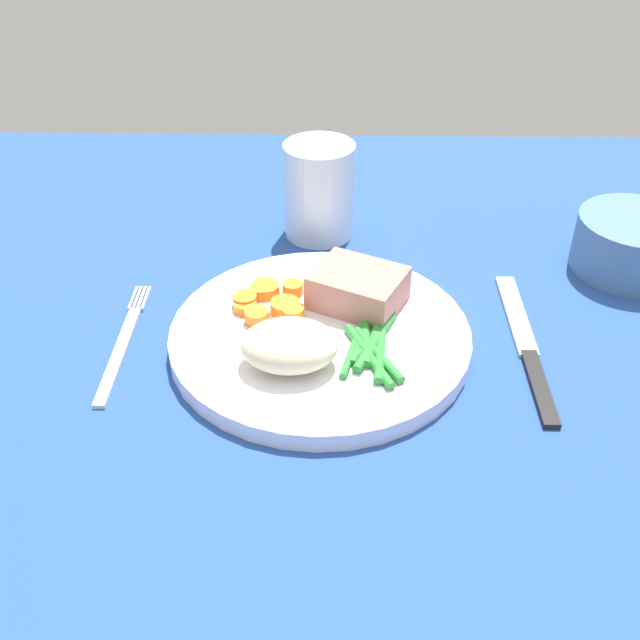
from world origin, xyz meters
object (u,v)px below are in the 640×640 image
meat_portion (360,288)px  salad_bowl (633,241)px  fork (123,342)px  dinner_plate (320,337)px  water_glass (319,197)px  knife (527,347)px

meat_portion → salad_bowl: size_ratio=0.68×
meat_portion → fork: 20.96cm
dinner_plate → water_glass: size_ratio=2.58×
fork → knife: bearing=-0.3°
fork → salad_bowl: salad_bowl is taller
fork → knife: 34.40cm
dinner_plate → salad_bowl: 32.73cm
dinner_plate → meat_portion: bearing=49.4°
dinner_plate → meat_portion: (3.44, 4.01, 2.39)cm
meat_portion → salad_bowl: (26.53, 8.93, -0.13)cm
dinner_plate → fork: size_ratio=1.54×
dinner_plate → water_glass: 19.69cm
meat_portion → water_glass: bearing=104.4°
meat_portion → knife: 15.05cm
dinner_plate → salad_bowl: salad_bowl is taller
fork → knife: knife is taller
water_glass → salad_bowl: water_glass is taller
meat_portion → water_glass: water_glass is taller
dinner_plate → meat_portion: meat_portion is taller
fork → dinner_plate: bearing=0.7°
fork → salad_bowl: size_ratio=1.49×
knife → water_glass: 27.00cm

